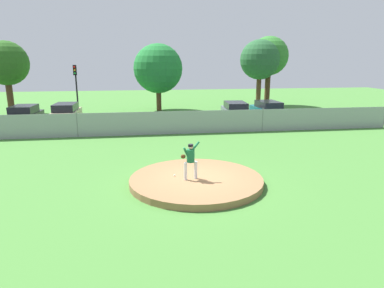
# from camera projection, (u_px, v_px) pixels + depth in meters

# --- Properties ---
(ground_plane) EXTENTS (80.00, 80.00, 0.00)m
(ground_plane) POSITION_uv_depth(u_px,v_px,m) (180.00, 148.00, 20.22)
(ground_plane) COLOR #427A33
(asphalt_strip) EXTENTS (44.00, 7.00, 0.01)m
(asphalt_strip) POSITION_uv_depth(u_px,v_px,m) (168.00, 123.00, 28.38)
(asphalt_strip) COLOR #2B2B2D
(asphalt_strip) RESTS_ON ground_plane
(pitchers_mound) EXTENTS (5.60, 5.60, 0.28)m
(pitchers_mound) POSITION_uv_depth(u_px,v_px,m) (196.00, 181.00, 14.42)
(pitchers_mound) COLOR olive
(pitchers_mound) RESTS_ON ground_plane
(pitcher_youth) EXTENTS (0.79, 0.32, 1.60)m
(pitcher_youth) POSITION_uv_depth(u_px,v_px,m) (190.00, 158.00, 13.97)
(pitcher_youth) COLOR silver
(pitcher_youth) RESTS_ON pitchers_mound
(baseball) EXTENTS (0.07, 0.07, 0.07)m
(baseball) POSITION_uv_depth(u_px,v_px,m) (174.00, 175.00, 14.55)
(baseball) COLOR white
(baseball) RESTS_ON pitchers_mound
(chainlink_fence) EXTENTS (32.47, 0.07, 1.72)m
(chainlink_fence) POSITION_uv_depth(u_px,v_px,m) (173.00, 123.00, 23.86)
(chainlink_fence) COLOR gray
(chainlink_fence) RESTS_ON ground_plane
(parked_car_charcoal) EXTENTS (1.97, 4.22, 1.60)m
(parked_car_charcoal) POSITION_uv_depth(u_px,v_px,m) (25.00, 116.00, 26.96)
(parked_car_charcoal) COLOR #232328
(parked_car_charcoal) RESTS_ON ground_plane
(parked_car_champagne) EXTENTS (1.87, 4.46, 1.69)m
(parked_car_champagne) POSITION_uv_depth(u_px,v_px,m) (66.00, 114.00, 27.44)
(parked_car_champagne) COLOR tan
(parked_car_champagne) RESTS_ON ground_plane
(parked_car_teal) EXTENTS (1.94, 4.75, 1.62)m
(parked_car_teal) POSITION_uv_depth(u_px,v_px,m) (268.00, 111.00, 29.47)
(parked_car_teal) COLOR #146066
(parked_car_teal) RESTS_ON ground_plane
(parked_car_slate) EXTENTS (2.10, 4.78, 1.58)m
(parked_car_slate) POSITION_uv_depth(u_px,v_px,m) (236.00, 112.00, 29.25)
(parked_car_slate) COLOR slate
(parked_car_slate) RESTS_ON ground_plane
(traffic_cone_orange) EXTENTS (0.40, 0.40, 0.55)m
(traffic_cone_orange) POSITION_uv_depth(u_px,v_px,m) (109.00, 121.00, 27.58)
(traffic_cone_orange) COLOR orange
(traffic_cone_orange) RESTS_ON asphalt_strip
(traffic_light_near) EXTENTS (0.28, 0.46, 4.63)m
(traffic_light_near) POSITION_uv_depth(u_px,v_px,m) (76.00, 81.00, 30.67)
(traffic_light_near) COLOR black
(traffic_light_near) RESTS_ON ground_plane
(tree_leaning_west) EXTENTS (4.10, 4.10, 6.82)m
(tree_leaning_west) POSITION_uv_depth(u_px,v_px,m) (6.00, 64.00, 31.79)
(tree_leaning_west) COLOR #4C331E
(tree_leaning_west) RESTS_ON ground_plane
(tree_broad_right) EXTENTS (4.90, 4.90, 6.67)m
(tree_broad_right) POSITION_uv_depth(u_px,v_px,m) (158.00, 69.00, 34.22)
(tree_broad_right) COLOR #4C331E
(tree_broad_right) RESTS_ON ground_plane
(tree_tall_centre) EXTENTS (4.24, 4.24, 7.21)m
(tree_tall_centre) POSITION_uv_depth(u_px,v_px,m) (260.00, 60.00, 36.64)
(tree_tall_centre) COLOR #4C331E
(tree_tall_centre) RESTS_ON ground_plane
(tree_broad_left) EXTENTS (4.26, 4.26, 7.61)m
(tree_broad_left) POSITION_uv_depth(u_px,v_px,m) (269.00, 56.00, 37.87)
(tree_broad_left) COLOR #4C331E
(tree_broad_left) RESTS_ON ground_plane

